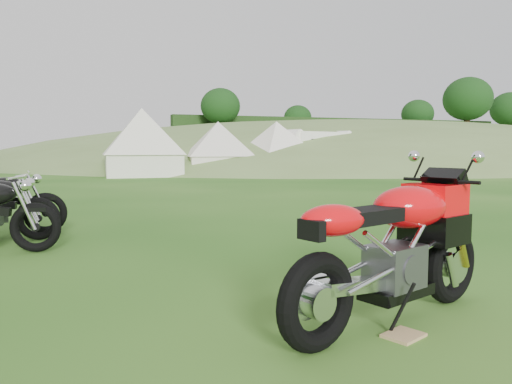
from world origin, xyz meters
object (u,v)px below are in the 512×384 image
object	(u,v)px
tent_left	(142,145)
caravan	(314,151)
sport_motorcycle	(394,238)
tent_mid	(218,148)
tent_right	(276,148)
plywood_board	(404,335)

from	to	relation	value
tent_left	caravan	bearing A→B (deg)	11.62
sport_motorcycle	caravan	distance (m)	25.30
tent_mid	caravan	world-z (taller)	tent_mid
sport_motorcycle	tent_mid	bearing A→B (deg)	58.68
tent_left	sport_motorcycle	bearing A→B (deg)	-90.05
tent_right	tent_left	bearing A→B (deg)	171.92
tent_mid	tent_right	world-z (taller)	tent_right
sport_motorcycle	tent_right	bearing A→B (deg)	50.77
sport_motorcycle	tent_left	xyz separation A→B (m)	(0.61, 21.20, 0.81)
tent_right	caravan	bearing A→B (deg)	8.58
sport_motorcycle	plywood_board	xyz separation A→B (m)	(-0.08, -0.27, -0.67)
sport_motorcycle	tent_right	world-z (taller)	tent_right
tent_right	caravan	size ratio (longest dim) A/B	0.64
tent_right	caravan	world-z (taller)	tent_right
sport_motorcycle	tent_mid	distance (m)	22.16
tent_left	caravan	size ratio (longest dim) A/B	0.70
sport_motorcycle	plywood_board	size ratio (longest dim) A/B	8.05
tent_left	tent_right	size ratio (longest dim) A/B	1.10
tent_left	tent_right	xyz separation A→B (m)	(7.19, 0.65, -0.14)
plywood_board	tent_mid	xyz separation A→B (m)	(4.59, 21.96, 1.32)
tent_right	tent_mid	bearing A→B (deg)	169.58
sport_motorcycle	caravan	xyz separation A→B (m)	(10.59, 22.97, 0.47)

